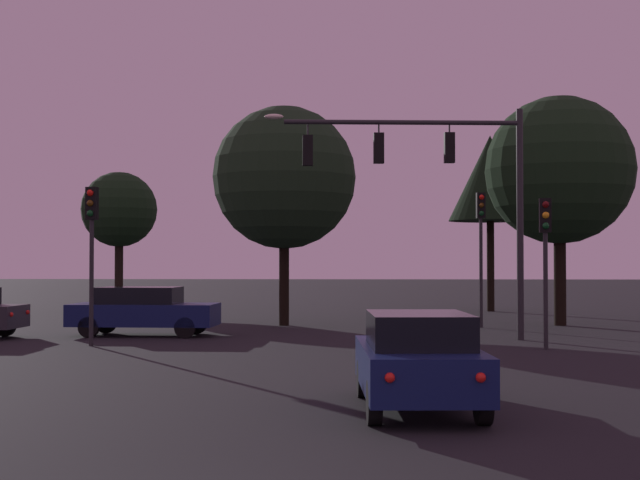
{
  "coord_description": "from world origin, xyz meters",
  "views": [
    {
      "loc": [
        1.49,
        -7.46,
        2.32
      ],
      "look_at": [
        0.25,
        23.02,
        3.05
      ],
      "focal_mm": 49.99,
      "sensor_mm": 36.0,
      "label": 1
    }
  ],
  "objects_px": {
    "traffic_light_corner_left": "(545,242)",
    "tree_behind_sign": "(284,178)",
    "traffic_signal_mast_arm": "(436,172)",
    "tree_right_cluster": "(559,170)",
    "car_crossing_left": "(143,310)",
    "tree_center_horizon": "(119,210)",
    "car_nearside_lane": "(418,359)",
    "tree_left_far": "(490,179)",
    "traffic_light_median": "(481,232)",
    "traffic_light_corner_right": "(92,233)"
  },
  "relations": [
    {
      "from": "traffic_light_corner_left",
      "to": "tree_behind_sign",
      "type": "relative_size",
      "value": 0.5
    },
    {
      "from": "traffic_signal_mast_arm",
      "to": "tree_right_cluster",
      "type": "height_order",
      "value": "tree_right_cluster"
    },
    {
      "from": "car_crossing_left",
      "to": "tree_center_horizon",
      "type": "relative_size",
      "value": 0.71
    },
    {
      "from": "car_nearside_lane",
      "to": "tree_left_far",
      "type": "bearing_deg",
      "value": 79.2
    },
    {
      "from": "traffic_light_corner_left",
      "to": "car_crossing_left",
      "type": "distance_m",
      "value": 12.45
    },
    {
      "from": "tree_center_horizon",
      "to": "car_nearside_lane",
      "type": "bearing_deg",
      "value": -66.13
    },
    {
      "from": "car_nearside_lane",
      "to": "traffic_light_median",
      "type": "bearing_deg",
      "value": 78.92
    },
    {
      "from": "tree_behind_sign",
      "to": "tree_right_cluster",
      "type": "distance_m",
      "value": 10.01
    },
    {
      "from": "car_nearside_lane",
      "to": "tree_center_horizon",
      "type": "distance_m",
      "value": 30.03
    },
    {
      "from": "car_crossing_left",
      "to": "tree_left_far",
      "type": "distance_m",
      "value": 19.86
    },
    {
      "from": "traffic_light_corner_right",
      "to": "tree_left_far",
      "type": "relative_size",
      "value": 0.53
    },
    {
      "from": "traffic_signal_mast_arm",
      "to": "tree_right_cluster",
      "type": "distance_m",
      "value": 8.05
    },
    {
      "from": "traffic_light_corner_right",
      "to": "tree_right_cluster",
      "type": "height_order",
      "value": "tree_right_cluster"
    },
    {
      "from": "car_crossing_left",
      "to": "tree_left_far",
      "type": "relative_size",
      "value": 0.57
    },
    {
      "from": "traffic_light_corner_left",
      "to": "tree_behind_sign",
      "type": "bearing_deg",
      "value": 131.68
    },
    {
      "from": "traffic_light_corner_right",
      "to": "tree_behind_sign",
      "type": "distance_m",
      "value": 9.56
    },
    {
      "from": "traffic_light_median",
      "to": "car_nearside_lane",
      "type": "relative_size",
      "value": 1.16
    },
    {
      "from": "traffic_light_median",
      "to": "traffic_light_corner_left",
      "type": "bearing_deg",
      "value": -85.56
    },
    {
      "from": "traffic_signal_mast_arm",
      "to": "traffic_light_corner_right",
      "type": "height_order",
      "value": "traffic_signal_mast_arm"
    },
    {
      "from": "tree_behind_sign",
      "to": "tree_center_horizon",
      "type": "bearing_deg",
      "value": 133.28
    },
    {
      "from": "traffic_light_corner_left",
      "to": "traffic_light_corner_right",
      "type": "relative_size",
      "value": 0.91
    },
    {
      "from": "traffic_light_corner_left",
      "to": "traffic_light_corner_right",
      "type": "height_order",
      "value": "traffic_light_corner_right"
    },
    {
      "from": "traffic_light_median",
      "to": "traffic_signal_mast_arm",
      "type": "bearing_deg",
      "value": -111.69
    },
    {
      "from": "traffic_light_corner_right",
      "to": "car_nearside_lane",
      "type": "distance_m",
      "value": 13.3
    },
    {
      "from": "car_nearside_lane",
      "to": "tree_right_cluster",
      "type": "relative_size",
      "value": 0.49
    },
    {
      "from": "tree_behind_sign",
      "to": "tree_right_cluster",
      "type": "bearing_deg",
      "value": 2.39
    },
    {
      "from": "car_nearside_lane",
      "to": "tree_left_far",
      "type": "distance_m",
      "value": 28.74
    },
    {
      "from": "tree_left_far",
      "to": "traffic_light_median",
      "type": "bearing_deg",
      "value": -100.33
    },
    {
      "from": "traffic_light_median",
      "to": "tree_left_far",
      "type": "distance_m",
      "value": 10.82
    },
    {
      "from": "car_nearside_lane",
      "to": "tree_behind_sign",
      "type": "height_order",
      "value": "tree_behind_sign"
    },
    {
      "from": "traffic_signal_mast_arm",
      "to": "car_nearside_lane",
      "type": "bearing_deg",
      "value": -96.47
    },
    {
      "from": "car_nearside_lane",
      "to": "tree_center_horizon",
      "type": "xyz_separation_m",
      "value": [
        -12.05,
        27.23,
        3.93
      ]
    },
    {
      "from": "traffic_light_median",
      "to": "car_crossing_left",
      "type": "distance_m",
      "value": 11.95
    },
    {
      "from": "traffic_light_corner_right",
      "to": "tree_behind_sign",
      "type": "relative_size",
      "value": 0.55
    },
    {
      "from": "traffic_light_corner_right",
      "to": "car_crossing_left",
      "type": "height_order",
      "value": "traffic_light_corner_right"
    },
    {
      "from": "traffic_signal_mast_arm",
      "to": "traffic_light_corner_right",
      "type": "relative_size",
      "value": 1.75
    },
    {
      "from": "car_crossing_left",
      "to": "tree_right_cluster",
      "type": "distance_m",
      "value": 15.67
    },
    {
      "from": "traffic_light_corner_right",
      "to": "tree_left_far",
      "type": "bearing_deg",
      "value": 52.37
    },
    {
      "from": "tree_behind_sign",
      "to": "tree_right_cluster",
      "type": "height_order",
      "value": "tree_right_cluster"
    },
    {
      "from": "tree_behind_sign",
      "to": "tree_right_cluster",
      "type": "xyz_separation_m",
      "value": [
        10.0,
        0.42,
        0.27
      ]
    },
    {
      "from": "traffic_light_median",
      "to": "tree_center_horizon",
      "type": "bearing_deg",
      "value": 147.74
    },
    {
      "from": "traffic_light_corner_left",
      "to": "car_nearside_lane",
      "type": "distance_m",
      "value": 10.69
    },
    {
      "from": "traffic_light_corner_left",
      "to": "car_nearside_lane",
      "type": "bearing_deg",
      "value": -112.55
    },
    {
      "from": "car_crossing_left",
      "to": "car_nearside_lane",
      "type": "bearing_deg",
      "value": -60.82
    },
    {
      "from": "traffic_light_median",
      "to": "tree_right_cluster",
      "type": "distance_m",
      "value": 3.96
    },
    {
      "from": "traffic_light_corner_right",
      "to": "car_crossing_left",
      "type": "bearing_deg",
      "value": 79.86
    },
    {
      "from": "traffic_light_corner_left",
      "to": "car_crossing_left",
      "type": "bearing_deg",
      "value": 161.31
    },
    {
      "from": "traffic_signal_mast_arm",
      "to": "traffic_light_corner_left",
      "type": "distance_m",
      "value": 4.32
    },
    {
      "from": "traffic_signal_mast_arm",
      "to": "tree_behind_sign",
      "type": "relative_size",
      "value": 0.96
    },
    {
      "from": "tree_center_horizon",
      "to": "car_crossing_left",
      "type": "bearing_deg",
      "value": -71.93
    }
  ]
}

